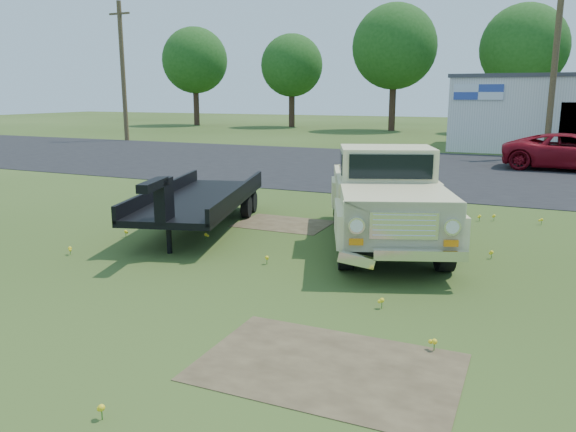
% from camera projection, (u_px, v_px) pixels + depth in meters
% --- Properties ---
extents(ground, '(140.00, 140.00, 0.00)m').
position_uv_depth(ground, '(305.00, 276.00, 9.82)').
color(ground, '#2B4014').
rests_on(ground, ground).
extents(asphalt_lot, '(90.00, 14.00, 0.02)m').
position_uv_depth(asphalt_lot, '(441.00, 171.00, 23.23)').
color(asphalt_lot, black).
rests_on(asphalt_lot, ground).
extents(dirt_patch_a, '(3.00, 2.00, 0.01)m').
position_uv_depth(dirt_patch_a, '(328.00, 367.00, 6.55)').
color(dirt_patch_a, '#453824').
rests_on(dirt_patch_a, ground).
extents(dirt_patch_b, '(2.20, 1.60, 0.01)m').
position_uv_depth(dirt_patch_b, '(283.00, 224.00, 13.74)').
color(dirt_patch_b, '#453824').
rests_on(dirt_patch_b, ground).
extents(utility_pole_west, '(1.60, 0.30, 9.00)m').
position_uv_depth(utility_pole_west, '(123.00, 71.00, 37.17)').
color(utility_pole_west, '#453520').
rests_on(utility_pole_west, ground).
extents(utility_pole_mid, '(1.60, 0.30, 9.00)m').
position_uv_depth(utility_pole_mid, '(555.00, 62.00, 26.93)').
color(utility_pole_mid, '#453520').
rests_on(utility_pole_mid, ground).
extents(treeline_a, '(6.40, 6.40, 9.52)m').
position_uv_depth(treeline_a, '(195.00, 61.00, 55.26)').
color(treeline_a, '#3B251A').
rests_on(treeline_a, ground).
extents(treeline_b, '(5.76, 5.76, 8.57)m').
position_uv_depth(treeline_b, '(292.00, 66.00, 52.35)').
color(treeline_b, '#3B251A').
rests_on(treeline_b, ground).
extents(treeline_c, '(7.04, 7.04, 10.47)m').
position_uv_depth(treeline_c, '(395.00, 47.00, 46.80)').
color(treeline_c, '#3B251A').
rests_on(treeline_c, ground).
extents(treeline_d, '(6.72, 6.72, 10.00)m').
position_uv_depth(treeline_d, '(524.00, 48.00, 43.83)').
color(treeline_d, '#3B251A').
rests_on(treeline_d, ground).
extents(vintage_pickup_truck, '(4.08, 6.13, 2.07)m').
position_uv_depth(vintage_pickup_truck, '(385.00, 196.00, 11.65)').
color(vintage_pickup_truck, beige).
rests_on(vintage_pickup_truck, ground).
extents(flatbed_trailer, '(3.45, 6.12, 1.58)m').
position_uv_depth(flatbed_trailer, '(200.00, 195.00, 13.19)').
color(flatbed_trailer, black).
rests_on(flatbed_trailer, ground).
extents(red_pickup, '(5.53, 2.84, 1.49)m').
position_uv_depth(red_pickup, '(572.00, 152.00, 23.17)').
color(red_pickup, maroon).
rests_on(red_pickup, ground).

